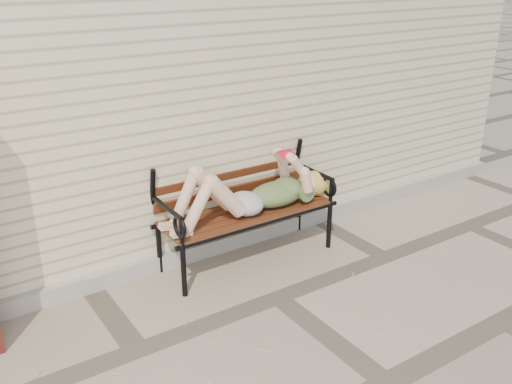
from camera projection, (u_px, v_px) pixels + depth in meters
ground at (278, 298)px, 4.76m from camera, size 80.00×80.00×0.00m
house_wall at (126, 65)px, 6.50m from camera, size 8.00×4.00×3.00m
foundation_strip at (219, 245)px, 5.48m from camera, size 8.00×0.10×0.15m
garden_bench at (241, 192)px, 5.22m from camera, size 1.78×0.71×1.15m
reading_woman at (251, 192)px, 5.10m from camera, size 1.68×0.38×0.53m
straw_scatter at (276, 350)px, 4.11m from camera, size 2.96×1.70×0.01m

